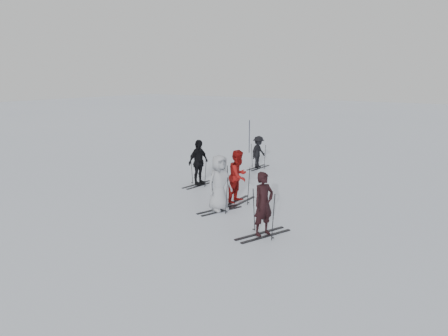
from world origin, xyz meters
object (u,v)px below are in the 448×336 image
skier_grey (219,184)px  piste_marker (249,137)px  skier_red (238,177)px  skier_uphill_left (198,163)px  skier_uphill_far (258,152)px  skier_near_dark (263,205)px

skier_grey → piste_marker: bearing=43.4°
skier_red → skier_uphill_left: skier_red is taller
skier_uphill_far → skier_red: bearing=-155.2°
skier_uphill_left → skier_uphill_far: bearing=0.0°
piste_marker → skier_uphill_left: bearing=-74.2°
skier_uphill_far → piste_marker: size_ratio=0.81×
skier_uphill_left → piste_marker: size_ratio=0.99×
skier_red → skier_grey: skier_grey is taller
skier_near_dark → skier_grey: bearing=83.0°
skier_near_dark → skier_uphill_left: (-4.90, 3.46, 0.02)m
piste_marker → skier_red: bearing=-61.3°
skier_grey → skier_uphill_far: (-2.27, 6.53, -0.17)m
skier_grey → skier_uphill_left: size_ratio=1.01×
skier_uphill_left → piste_marker: (-2.14, 7.56, 0.01)m
skier_uphill_left → skier_near_dark: bearing=-120.5°
skier_red → skier_grey: bearing=177.5°
skier_near_dark → piste_marker: 13.08m
skier_uphill_far → piste_marker: piste_marker is taller
skier_near_dark → skier_uphill_left: skier_uphill_left is taller
skier_uphill_left → piste_marker: 7.85m
skier_red → skier_uphill_left: bearing=64.3°
skier_near_dark → skier_red: size_ratio=0.97×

